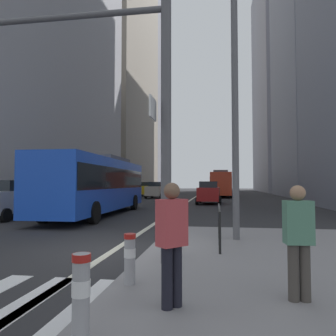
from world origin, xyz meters
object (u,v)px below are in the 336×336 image
object	(u,v)px
city_bus_blue_oncoming	(98,182)
bollard_right	(170,235)
car_receding_far	(213,188)
bollard_left	(130,256)
traffic_signal_gantry	(69,79)
city_bus_red_receding	(220,183)
city_bus_red_distant	(216,183)
pedestrian_waiting	(172,238)
sedan_white_oncoming	(10,199)
bollard_front	(81,294)
pedestrian_walking	(298,237)
car_oncoming_mid	(156,190)
street_lamp_post	(235,68)
car_receding_near	(209,192)
car_oncoming_far	(145,189)

from	to	relation	value
city_bus_blue_oncoming	bollard_right	xyz separation A→B (m)	(5.58, -9.96, -1.21)
car_receding_far	bollard_left	world-z (taller)	car_receding_far
traffic_signal_gantry	bollard_right	size ratio (longest dim) A/B	7.73
city_bus_red_receding	city_bus_red_distant	world-z (taller)	same
city_bus_blue_oncoming	pedestrian_waiting	distance (m)	14.32
sedan_white_oncoming	bollard_front	size ratio (longest dim) A/B	4.73
city_bus_red_distant	bollard_left	world-z (taller)	city_bus_red_distant
city_bus_red_distant	city_bus_blue_oncoming	bearing A→B (deg)	-97.70
pedestrian_walking	sedan_white_oncoming	bearing A→B (deg)	138.75
city_bus_red_distant	traffic_signal_gantry	size ratio (longest dim) A/B	1.65
sedan_white_oncoming	car_oncoming_mid	xyz separation A→B (m)	(3.24, 23.04, 0.00)
street_lamp_post	car_receding_far	bearing A→B (deg)	91.54
sedan_white_oncoming	car_receding_near	xyz separation A→B (m)	(9.83, 12.99, 0.00)
city_bus_red_receding	car_receding_near	world-z (taller)	city_bus_red_receding
traffic_signal_gantry	bollard_left	distance (m)	4.22
pedestrian_walking	pedestrian_waiting	bearing A→B (deg)	-164.06
city_bus_red_receding	bollard_front	bearing A→B (deg)	-92.77
bollard_left	traffic_signal_gantry	bearing A→B (deg)	141.80
car_receding_near	car_oncoming_mid	bearing A→B (deg)	123.26
pedestrian_waiting	bollard_front	bearing A→B (deg)	-125.84
street_lamp_post	bollard_left	xyz separation A→B (m)	(-1.98, -4.50, -4.68)
bollard_front	pedestrian_waiting	world-z (taller)	pedestrian_waiting
car_receding_near	car_oncoming_far	bearing A→B (deg)	121.16
car_receding_near	pedestrian_walking	xyz separation A→B (m)	(1.78, -23.17, 0.05)
city_bus_red_distant	car_receding_far	xyz separation A→B (m)	(-0.56, -10.69, -0.84)
car_receding_far	bollard_front	distance (m)	51.80
bollard_left	city_bus_blue_oncoming	bearing A→B (deg)	113.36
pedestrian_walking	city_bus_red_receding	bearing A→B (deg)	90.93
city_bus_blue_oncoming	street_lamp_post	distance (m)	11.02
car_receding_far	pedestrian_waiting	world-z (taller)	car_receding_far
city_bus_red_distant	pedestrian_walking	size ratio (longest dim) A/B	6.65
car_oncoming_mid	car_receding_near	world-z (taller)	same
sedan_white_oncoming	bollard_left	bearing A→B (deg)	-47.31
bollard_front	car_oncoming_far	bearing A→B (deg)	101.89
sedan_white_oncoming	bollard_front	xyz separation A→B (m)	(9.08, -11.78, -0.33)
city_bus_blue_oncoming	street_lamp_post	bearing A→B (deg)	-46.48
car_receding_near	traffic_signal_gantry	size ratio (longest dim) A/B	0.70
bollard_right	city_bus_blue_oncoming	bearing A→B (deg)	119.26
sedan_white_oncoming	pedestrian_waiting	xyz separation A→B (m)	(9.87, -10.68, 0.08)
city_bus_blue_oncoming	car_oncoming_far	xyz separation A→B (m)	(-3.16, 25.86, -0.85)
bollard_front	bollard_right	xyz separation A→B (m)	(0.33, 4.10, -0.04)
car_receding_far	pedestrian_waiting	distance (m)	50.70
city_bus_blue_oncoming	car_oncoming_mid	distance (m)	20.79
traffic_signal_gantry	pedestrian_waiting	size ratio (longest dim) A/B	3.94
car_receding_near	city_bus_red_receding	bearing A→B (deg)	85.51
pedestrian_walking	car_receding_near	bearing A→B (deg)	94.40
city_bus_red_distant	car_oncoming_far	xyz separation A→B (m)	(-9.71, -22.58, -0.84)
city_bus_red_receding	street_lamp_post	xyz separation A→B (m)	(0.04, -33.15, 3.45)
pedestrian_waiting	city_bus_red_distant	bearing A→B (deg)	89.53
car_oncoming_far	bollard_front	distance (m)	40.79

